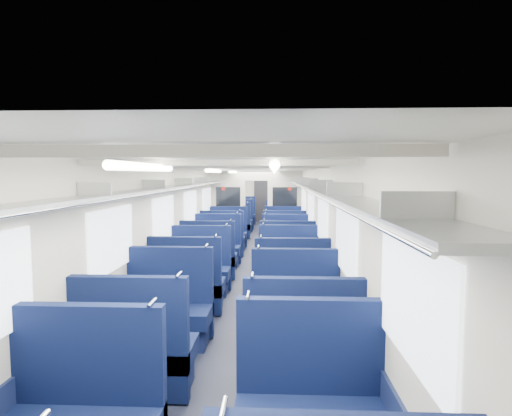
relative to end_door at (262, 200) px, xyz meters
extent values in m
cube|color=black|center=(0.00, -8.94, -1.00)|extent=(2.80, 18.00, 0.01)
cube|color=silver|center=(0.00, -8.94, 1.35)|extent=(2.80, 18.00, 0.01)
cube|color=beige|center=(-1.40, -8.94, 0.18)|extent=(0.02, 18.00, 2.35)
cube|color=#111939|center=(-1.39, -8.94, -0.65)|extent=(0.03, 17.90, 0.70)
cube|color=beige|center=(1.40, -8.94, 0.18)|extent=(0.02, 18.00, 2.35)
cube|color=#111939|center=(1.39, -8.94, -0.65)|extent=(0.03, 17.90, 0.70)
cube|color=beige|center=(0.00, 0.06, 0.18)|extent=(2.80, 0.02, 2.35)
cube|color=#B2B5BA|center=(-1.22, -8.94, 0.97)|extent=(0.34, 17.40, 0.04)
cylinder|color=silver|center=(-1.04, -8.94, 0.95)|extent=(0.02, 17.40, 0.02)
cube|color=#B2B5BA|center=(-1.22, -14.94, 1.05)|extent=(0.34, 0.03, 0.14)
cube|color=#B2B5BA|center=(-1.22, -12.94, 1.05)|extent=(0.34, 0.03, 0.14)
cube|color=#B2B5BA|center=(-1.22, -10.94, 1.05)|extent=(0.34, 0.03, 0.14)
cube|color=#B2B5BA|center=(-1.22, -8.94, 1.05)|extent=(0.34, 0.03, 0.14)
cube|color=#B2B5BA|center=(-1.22, -6.94, 1.05)|extent=(0.34, 0.03, 0.14)
cube|color=#B2B5BA|center=(-1.22, -4.94, 1.05)|extent=(0.34, 0.03, 0.14)
cube|color=#B2B5BA|center=(-1.22, -2.94, 1.05)|extent=(0.34, 0.03, 0.14)
cube|color=#B2B5BA|center=(-1.22, -0.94, 1.05)|extent=(0.34, 0.03, 0.14)
cube|color=#B2B5BA|center=(1.22, -8.94, 0.97)|extent=(0.34, 17.40, 0.04)
cylinder|color=silver|center=(1.04, -8.94, 0.95)|extent=(0.02, 17.40, 0.02)
cube|color=#B2B5BA|center=(1.22, -16.94, 1.05)|extent=(0.34, 0.03, 0.14)
cube|color=#B2B5BA|center=(1.22, -14.94, 1.05)|extent=(0.34, 0.03, 0.14)
cube|color=#B2B5BA|center=(1.22, -12.94, 1.05)|extent=(0.34, 0.03, 0.14)
cube|color=#B2B5BA|center=(1.22, -10.94, 1.05)|extent=(0.34, 0.03, 0.14)
cube|color=#B2B5BA|center=(1.22, -8.94, 1.05)|extent=(0.34, 0.03, 0.14)
cube|color=#B2B5BA|center=(1.22, -6.94, 1.05)|extent=(0.34, 0.03, 0.14)
cube|color=#B2B5BA|center=(1.22, -4.94, 1.05)|extent=(0.34, 0.03, 0.14)
cube|color=#B2B5BA|center=(1.22, -2.94, 1.05)|extent=(0.34, 0.03, 0.14)
cube|color=#B2B5BA|center=(1.22, -0.94, 1.05)|extent=(0.34, 0.03, 0.14)
cube|color=white|center=(-1.38, -14.14, 0.42)|extent=(0.02, 1.30, 0.75)
cube|color=white|center=(-1.38, -11.84, 0.42)|extent=(0.02, 1.30, 0.75)
cube|color=white|center=(-1.38, -9.54, 0.42)|extent=(0.02, 1.30, 0.75)
cube|color=white|center=(-1.38, -7.24, 0.42)|extent=(0.02, 1.30, 0.75)
cube|color=white|center=(-1.38, -4.44, 0.42)|extent=(0.02, 1.30, 0.75)
cube|color=white|center=(-1.38, -2.14, 0.42)|extent=(0.02, 1.30, 0.75)
cube|color=white|center=(1.38, -16.44, 0.42)|extent=(0.02, 1.30, 0.75)
cube|color=white|center=(1.38, -14.14, 0.42)|extent=(0.02, 1.30, 0.75)
cube|color=white|center=(1.38, -11.84, 0.42)|extent=(0.02, 1.30, 0.75)
cube|color=white|center=(1.38, -9.54, 0.42)|extent=(0.02, 1.30, 0.75)
cube|color=white|center=(1.38, -7.24, 0.42)|extent=(0.02, 1.30, 0.75)
cube|color=white|center=(1.38, -4.44, 0.42)|extent=(0.02, 1.30, 0.75)
cube|color=white|center=(1.38, -2.14, 0.42)|extent=(0.02, 1.30, 0.75)
cube|color=beige|center=(0.00, -16.94, 1.31)|extent=(2.70, 0.06, 0.06)
cube|color=beige|center=(0.00, -14.94, 1.31)|extent=(2.70, 0.06, 0.06)
cube|color=beige|center=(0.00, -12.94, 1.31)|extent=(2.70, 0.06, 0.06)
cube|color=beige|center=(0.00, -10.94, 1.31)|extent=(2.70, 0.06, 0.06)
cube|color=beige|center=(0.00, -8.94, 1.31)|extent=(2.70, 0.06, 0.06)
cube|color=beige|center=(0.00, -6.94, 1.31)|extent=(2.70, 0.06, 0.06)
cube|color=beige|center=(0.00, -4.94, 1.31)|extent=(2.70, 0.06, 0.06)
cube|color=beige|center=(0.00, -2.94, 1.31)|extent=(2.70, 0.06, 0.06)
cube|color=beige|center=(0.00, -0.94, 1.31)|extent=(2.70, 0.06, 0.06)
cylinder|color=white|center=(-0.55, -15.44, 1.26)|extent=(0.07, 1.60, 0.07)
cylinder|color=white|center=(-0.55, -11.44, 1.26)|extent=(0.07, 1.60, 0.07)
cylinder|color=white|center=(-0.55, -7.94, 1.26)|extent=(0.07, 1.60, 0.07)
cylinder|color=white|center=(-0.55, -3.44, 1.26)|extent=(0.07, 1.60, 0.07)
cylinder|color=white|center=(0.55, -15.44, 1.26)|extent=(0.07, 1.60, 0.07)
cylinder|color=white|center=(0.55, -11.44, 1.26)|extent=(0.07, 1.60, 0.07)
cylinder|color=white|center=(0.55, -7.94, 1.26)|extent=(0.07, 1.60, 0.07)
cylinder|color=white|center=(0.55, -3.44, 1.26)|extent=(0.07, 1.60, 0.07)
cube|color=black|center=(0.00, 0.00, 0.00)|extent=(0.75, 0.06, 2.00)
cube|color=beige|center=(-0.88, -6.24, 0.18)|extent=(1.05, 0.08, 2.35)
cube|color=black|center=(-0.87, -6.29, 0.40)|extent=(0.76, 0.02, 0.80)
cylinder|color=red|center=(-1.02, -6.29, 0.75)|extent=(0.12, 0.01, 0.12)
cube|color=beige|center=(0.88, -6.24, 0.18)|extent=(1.05, 0.08, 2.35)
cube|color=black|center=(0.87, -6.29, 0.40)|extent=(0.76, 0.02, 0.80)
cylinder|color=red|center=(1.02, -6.29, 0.75)|extent=(0.12, 0.01, 0.12)
cube|color=beige|center=(0.00, -6.24, 1.17)|extent=(0.70, 0.08, 0.35)
cylinder|color=silver|center=(0.35, -17.35, 0.26)|extent=(0.02, 0.17, 0.02)
cube|color=#0E1A44|center=(-0.83, -16.00, -0.37)|extent=(1.14, 0.11, 1.22)
cylinder|color=silver|center=(-0.35, -16.00, 0.26)|extent=(0.02, 0.17, 0.02)
cube|color=#0E1A44|center=(0.83, -15.79, -0.37)|extent=(1.14, 0.11, 1.22)
cylinder|color=silver|center=(0.35, -15.79, 0.26)|extent=(0.02, 0.17, 0.02)
cube|color=#0E1A44|center=(-0.83, -14.92, -0.61)|extent=(1.14, 0.60, 0.20)
cube|color=#0E1639|center=(-0.83, -14.92, -0.85)|extent=(1.05, 0.48, 0.29)
cube|color=#0E1A44|center=(-0.83, -15.16, -0.37)|extent=(1.14, 0.11, 1.22)
cylinder|color=silver|center=(-0.35, -15.16, 0.26)|extent=(0.02, 0.17, 0.02)
cube|color=#0E1A44|center=(0.83, -14.90, -0.61)|extent=(1.14, 0.60, 0.20)
cube|color=#0E1639|center=(0.83, -14.90, -0.85)|extent=(1.05, 0.48, 0.29)
cube|color=#0E1A44|center=(0.83, -15.14, -0.37)|extent=(1.14, 0.11, 1.22)
cylinder|color=silver|center=(0.35, -15.14, 0.26)|extent=(0.02, 0.17, 0.02)
cube|color=#0E1A44|center=(-0.83, -13.83, -0.61)|extent=(1.14, 0.60, 0.20)
cube|color=#0E1639|center=(-0.83, -13.83, -0.85)|extent=(1.05, 0.48, 0.29)
cube|color=#0E1A44|center=(-0.83, -13.59, -0.37)|extent=(1.14, 0.11, 1.22)
cylinder|color=silver|center=(-0.35, -13.59, 0.26)|extent=(0.02, 0.17, 0.02)
cube|color=#0E1A44|center=(0.83, -13.90, -0.61)|extent=(1.14, 0.60, 0.20)
cube|color=#0E1639|center=(0.83, -13.90, -0.85)|extent=(1.05, 0.48, 0.29)
cube|color=#0E1A44|center=(0.83, -13.65, -0.37)|extent=(1.14, 0.11, 1.22)
cylinder|color=silver|center=(0.35, -13.65, 0.26)|extent=(0.02, 0.17, 0.02)
cube|color=#0E1A44|center=(-0.83, -12.48, -0.61)|extent=(1.14, 0.60, 0.20)
cube|color=#0E1639|center=(-0.83, -12.48, -0.85)|extent=(1.05, 0.48, 0.29)
cube|color=#0E1A44|center=(-0.83, -12.72, -0.37)|extent=(1.14, 0.11, 1.22)
cylinder|color=silver|center=(-0.35, -12.72, 0.26)|extent=(0.02, 0.17, 0.02)
cube|color=#0E1A44|center=(0.83, -12.53, -0.61)|extent=(1.14, 0.60, 0.20)
cube|color=#0E1639|center=(0.83, -12.53, -0.85)|extent=(1.05, 0.48, 0.29)
cube|color=#0E1A44|center=(0.83, -12.77, -0.37)|extent=(1.14, 0.11, 1.22)
cylinder|color=silver|center=(0.35, -12.77, 0.26)|extent=(0.02, 0.17, 0.02)
cube|color=#0E1A44|center=(-0.83, -11.58, -0.61)|extent=(1.14, 0.60, 0.20)
cube|color=#0E1639|center=(-0.83, -11.58, -0.85)|extent=(1.05, 0.48, 0.29)
cube|color=#0E1A44|center=(-0.83, -11.33, -0.37)|extent=(1.14, 0.11, 1.22)
cylinder|color=silver|center=(-0.35, -11.33, 0.26)|extent=(0.02, 0.17, 0.02)
cube|color=#0E1A44|center=(0.83, -11.42, -0.61)|extent=(1.14, 0.60, 0.20)
cube|color=#0E1639|center=(0.83, -11.42, -0.85)|extent=(1.05, 0.48, 0.29)
cube|color=#0E1A44|center=(0.83, -11.18, -0.37)|extent=(1.14, 0.11, 1.22)
cylinder|color=silver|center=(0.35, -11.18, 0.26)|extent=(0.02, 0.17, 0.02)
cube|color=#0E1A44|center=(-0.83, -10.31, -0.61)|extent=(1.14, 0.60, 0.20)
cube|color=#0E1639|center=(-0.83, -10.31, -0.85)|extent=(1.05, 0.48, 0.29)
cube|color=#0E1A44|center=(-0.83, -10.56, -0.37)|extent=(1.14, 0.11, 1.22)
cylinder|color=silver|center=(-0.35, -10.56, 0.26)|extent=(0.02, 0.17, 0.02)
cube|color=#0E1A44|center=(0.83, -10.27, -0.61)|extent=(1.14, 0.60, 0.20)
cube|color=#0E1639|center=(0.83, -10.27, -0.85)|extent=(1.05, 0.48, 0.29)
cube|color=#0E1A44|center=(0.83, -10.51, -0.37)|extent=(1.14, 0.11, 1.22)
cylinder|color=silver|center=(0.35, -10.51, 0.26)|extent=(0.02, 0.17, 0.02)
cube|color=#0E1A44|center=(-0.83, -9.29, -0.61)|extent=(1.14, 0.60, 0.20)
cube|color=#0E1639|center=(-0.83, -9.29, -0.85)|extent=(1.05, 0.48, 0.29)
cube|color=#0E1A44|center=(-0.83, -9.04, -0.37)|extent=(1.14, 0.11, 1.22)
cylinder|color=silver|center=(-0.35, -9.04, 0.26)|extent=(0.02, 0.17, 0.02)
cube|color=#0E1A44|center=(0.83, -9.31, -0.61)|extent=(1.14, 0.60, 0.20)
cube|color=#0E1639|center=(0.83, -9.31, -0.85)|extent=(1.05, 0.48, 0.29)
cube|color=#0E1A44|center=(0.83, -9.06, -0.37)|extent=(1.14, 0.11, 1.22)
cylinder|color=silver|center=(0.35, -9.06, 0.26)|extent=(0.02, 0.17, 0.02)
cube|color=#0E1A44|center=(-0.83, -7.97, -0.61)|extent=(1.14, 0.60, 0.20)
cube|color=#0E1639|center=(-0.83, -7.97, -0.85)|extent=(1.05, 0.48, 0.29)
cube|color=#0E1A44|center=(-0.83, -8.21, -0.37)|extent=(1.14, 0.11, 1.22)
cylinder|color=silver|center=(-0.35, -8.21, 0.26)|extent=(0.02, 0.17, 0.02)
cube|color=#0E1A44|center=(0.83, -7.86, -0.61)|extent=(1.14, 0.60, 0.20)
cube|color=#0E1639|center=(0.83, -7.86, -0.85)|extent=(1.05, 0.48, 0.29)
cube|color=#0E1A44|center=(0.83, -8.11, -0.37)|extent=(1.14, 0.11, 1.22)
cylinder|color=silver|center=(0.35, -8.11, 0.26)|extent=(0.02, 0.17, 0.02)
cube|color=#0E1A44|center=(-0.83, -7.01, -0.61)|extent=(1.14, 0.60, 0.20)
cube|color=#0E1639|center=(-0.83, -7.01, -0.85)|extent=(1.05, 0.48, 0.29)
cube|color=#0E1A44|center=(-0.83, -6.77, -0.37)|extent=(1.14, 0.11, 1.22)
cylinder|color=silver|center=(-0.35, -6.77, 0.26)|extent=(0.02, 0.17, 0.02)
cube|color=#0E1A44|center=(0.83, -6.85, -0.61)|extent=(1.14, 0.60, 0.20)
cube|color=#0E1639|center=(0.83, -6.85, -0.85)|extent=(1.05, 0.48, 0.29)
cube|color=#0E1A44|center=(0.83, -6.60, -0.37)|extent=(1.14, 0.11, 1.22)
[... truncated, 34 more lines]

